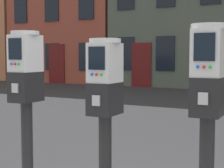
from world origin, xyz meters
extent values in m
cylinder|color=black|center=(-0.78, -0.31, 0.64)|extent=(0.09, 0.09, 1.00)
cube|color=black|center=(-0.78, -0.31, 1.25)|extent=(0.18, 0.24, 0.23)
cube|color=#A5A8AD|center=(-0.78, -0.43, 1.25)|extent=(0.06, 0.01, 0.07)
cube|color=#B7BABF|center=(-0.78, -0.31, 1.51)|extent=(0.18, 0.23, 0.28)
cube|color=black|center=(-0.78, -0.43, 1.54)|extent=(0.12, 0.01, 0.16)
cylinder|color=blue|center=(-0.81, -0.43, 1.43)|extent=(0.02, 0.01, 0.02)
cylinder|color=red|center=(-0.78, -0.43, 1.43)|extent=(0.02, 0.01, 0.02)
cylinder|color=green|center=(-0.74, -0.43, 1.43)|extent=(0.02, 0.01, 0.02)
cylinder|color=#B7BABF|center=(-0.78, -0.31, 1.66)|extent=(0.22, 0.22, 0.03)
cube|color=black|center=(-0.08, -0.31, 1.20)|extent=(0.18, 0.24, 0.22)
cube|color=#A5A8AD|center=(-0.08, -0.43, 1.20)|extent=(0.06, 0.01, 0.07)
cube|color=#B7BABF|center=(-0.08, -0.31, 1.44)|extent=(0.18, 0.23, 0.27)
cube|color=black|center=(-0.08, -0.43, 1.48)|extent=(0.12, 0.01, 0.15)
cylinder|color=blue|center=(-0.11, -0.43, 1.37)|extent=(0.02, 0.01, 0.02)
cylinder|color=red|center=(-0.08, -0.43, 1.37)|extent=(0.02, 0.01, 0.02)
cylinder|color=green|center=(-0.04, -0.43, 1.37)|extent=(0.02, 0.01, 0.02)
cylinder|color=#B7BABF|center=(-0.08, -0.31, 1.59)|extent=(0.22, 0.22, 0.03)
cube|color=black|center=(0.62, -0.31, 1.25)|extent=(0.18, 0.24, 0.23)
cube|color=#A5A8AD|center=(0.63, -0.43, 1.25)|extent=(0.06, 0.01, 0.07)
cube|color=#B7BABF|center=(0.62, -0.31, 1.51)|extent=(0.18, 0.23, 0.28)
cube|color=black|center=(0.63, -0.43, 1.54)|extent=(0.12, 0.01, 0.16)
cylinder|color=blue|center=(0.59, -0.43, 1.43)|extent=(0.02, 0.01, 0.02)
cylinder|color=red|center=(0.63, -0.43, 1.43)|extent=(0.02, 0.01, 0.02)
cylinder|color=green|center=(0.66, -0.43, 1.43)|extent=(0.02, 0.01, 0.02)
cylinder|color=#B7BABF|center=(0.62, -0.31, 1.66)|extent=(0.22, 0.22, 0.03)
cube|color=black|center=(-13.40, 13.63, 1.44)|extent=(0.90, 0.06, 1.44)
cube|color=black|center=(-11.22, 13.63, 1.44)|extent=(0.90, 0.06, 1.44)
cube|color=black|center=(-9.03, 13.63, 1.44)|extent=(0.90, 0.06, 1.44)
cube|color=black|center=(-13.40, 13.63, 4.04)|extent=(0.90, 0.06, 1.44)
cube|color=black|center=(-11.22, 13.63, 4.04)|extent=(0.90, 0.06, 1.44)
cube|color=black|center=(-9.03, 13.63, 4.04)|extent=(0.90, 0.06, 1.44)
cube|color=#591414|center=(-10.93, 13.63, 1.05)|extent=(1.00, 0.07, 2.10)
cube|color=black|center=(-6.79, 13.63, 1.59)|extent=(0.90, 0.06, 1.59)
cube|color=black|center=(-4.76, 13.63, 1.59)|extent=(0.90, 0.06, 1.59)
cube|color=black|center=(-2.74, 13.63, 1.59)|extent=(0.90, 0.06, 1.59)
cube|color=#591414|center=(-5.95, 13.63, 1.05)|extent=(1.00, 0.07, 2.10)
camera|label=1|loc=(1.16, -2.50, 1.49)|focal=59.31mm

